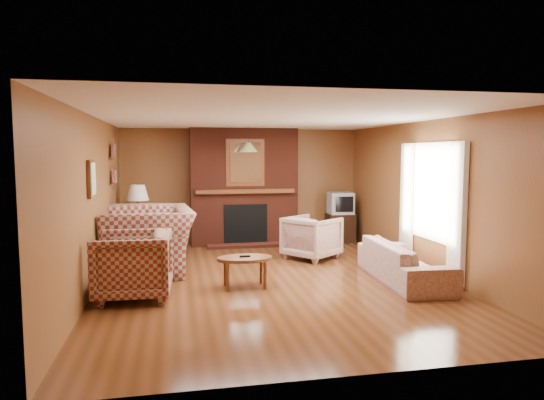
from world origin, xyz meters
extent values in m
plane|color=#4C2710|center=(0.00, 0.00, 0.00)|extent=(6.50, 6.50, 0.00)
plane|color=white|center=(0.00, 0.00, 2.40)|extent=(6.50, 6.50, 0.00)
plane|color=brown|center=(0.00, 3.25, 1.20)|extent=(6.50, 0.00, 6.50)
plane|color=brown|center=(0.00, -3.25, 1.20)|extent=(6.50, 0.00, 6.50)
plane|color=brown|center=(-2.50, 0.00, 1.20)|extent=(0.00, 6.50, 6.50)
plane|color=brown|center=(2.50, 0.00, 1.20)|extent=(0.00, 6.50, 6.50)
cube|color=#511D11|center=(0.00, 3.00, 1.20)|extent=(2.20, 0.50, 2.40)
cube|color=black|center=(0.00, 2.77, 0.45)|extent=(0.90, 0.06, 0.80)
cube|color=#511D11|center=(0.00, 2.60, 0.03)|extent=(1.60, 0.35, 0.06)
cube|color=#603016|center=(0.00, 2.73, 1.12)|extent=(2.00, 0.18, 0.08)
cube|color=#603016|center=(0.00, 2.76, 1.70)|extent=(0.78, 0.05, 0.95)
cube|color=white|center=(0.00, 2.73, 1.70)|extent=(0.62, 0.02, 0.80)
cube|color=beige|center=(2.44, -0.95, 1.05)|extent=(0.08, 0.35, 2.00)
cube|color=beige|center=(2.44, 0.55, 1.05)|extent=(0.08, 0.35, 2.00)
cube|color=white|center=(2.48, -0.20, 1.30)|extent=(0.03, 1.10, 1.50)
cube|color=#603016|center=(-2.47, 1.90, 1.35)|extent=(0.06, 0.55, 0.04)
cube|color=#603016|center=(-2.47, 1.90, 1.80)|extent=(0.06, 0.55, 0.04)
cube|color=#603016|center=(-2.47, -0.30, 1.55)|extent=(0.04, 0.40, 0.50)
cube|color=white|center=(-2.44, -0.30, 1.55)|extent=(0.01, 0.32, 0.42)
cylinder|color=black|center=(0.00, 2.30, 2.22)|extent=(0.01, 0.01, 0.35)
cone|color=tan|center=(0.00, 2.30, 2.00)|extent=(0.36, 0.36, 0.18)
imported|color=maroon|center=(-1.85, 0.85, 0.51)|extent=(1.52, 1.70, 1.03)
imported|color=maroon|center=(-1.95, -0.58, 0.44)|extent=(1.00, 0.98, 0.87)
imported|color=beige|center=(1.90, -0.48, 0.29)|extent=(0.89, 2.03, 0.58)
imported|color=beige|center=(0.99, 1.29, 0.38)|extent=(1.17, 1.17, 0.77)
ellipsoid|color=#603016|center=(-0.45, -0.36, 0.41)|extent=(0.78, 0.48, 0.05)
cube|color=black|center=(-0.45, -0.36, 0.45)|extent=(0.15, 0.05, 0.02)
cylinder|color=#603016|center=(-0.19, -0.20, 0.19)|extent=(0.05, 0.05, 0.39)
cylinder|color=#603016|center=(-0.71, -0.20, 0.19)|extent=(0.05, 0.05, 0.39)
cylinder|color=#603016|center=(-0.19, -0.51, 0.19)|extent=(0.05, 0.05, 0.39)
cylinder|color=#603016|center=(-0.71, -0.51, 0.19)|extent=(0.05, 0.05, 0.39)
cube|color=#603016|center=(-2.10, 2.45, 0.30)|extent=(0.46, 0.46, 0.61)
sphere|color=white|center=(-2.10, 2.45, 0.77)|extent=(0.33, 0.33, 0.33)
cylinder|color=black|center=(-2.10, 2.45, 0.96)|extent=(0.03, 0.03, 0.10)
cone|color=white|center=(-2.10, 2.45, 1.15)|extent=(0.42, 0.42, 0.29)
cube|color=black|center=(2.05, 2.80, 0.30)|extent=(0.58, 0.53, 0.60)
cube|color=#A6A9AE|center=(2.05, 2.80, 0.83)|extent=(0.51, 0.49, 0.45)
cube|color=black|center=(2.05, 2.55, 0.83)|extent=(0.38, 0.04, 0.32)
camera|label=1|loc=(-1.37, -6.99, 1.88)|focal=32.00mm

